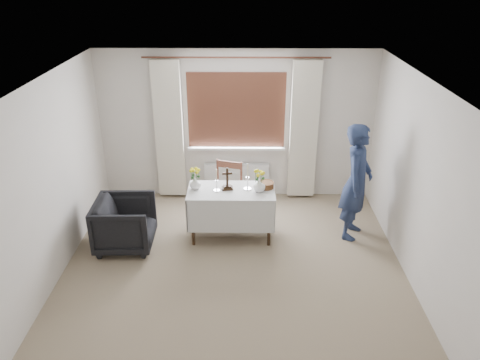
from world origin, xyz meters
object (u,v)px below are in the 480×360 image
Objects in this scene: armchair at (125,224)px; wooden_chair at (225,195)px; person at (357,182)px; flower_vase_right at (259,186)px; wooden_cross at (227,179)px; altar_table at (231,213)px; flower_vase_left at (195,183)px.

wooden_chair is at bearing -65.30° from armchair.
person reaches higher than flower_vase_right.
armchair is 2.44× the size of wooden_cross.
armchair is 0.47× the size of person.
person is at bearing 2.48° from altar_table.
flower_vase_right is (1.89, 0.25, 0.49)m from armchair.
flower_vase_right reaches higher than altar_table.
flower_vase_right is (0.91, -0.07, 0.00)m from flower_vase_left.
wooden_cross reaches higher than armchair.
wooden_cross is 1.84× the size of flower_vase_right.
armchair is at bearing 119.77° from person.
flower_vase_left is (0.98, 0.32, 0.48)m from armchair.
person reaches higher than armchair.
flower_vase_left is (-0.46, 0.01, -0.08)m from wooden_cross.
altar_table is 7.31× the size of flower_vase_left.
armchair is (-1.49, -0.29, -0.01)m from altar_table.
altar_table is 3.76× the size of wooden_cross.
flower_vase_right is at bearing -16.28° from wooden_cross.
flower_vase_right is at bearing -5.17° from altar_table.
flower_vase_left is at bearing 170.55° from wooden_cross.
person reaches higher than wooden_chair.
armchair is (-1.39, -0.68, -0.12)m from wooden_chair.
altar_table is 1.85m from person.
armchair is 1.57m from wooden_cross.
wooden_chair is at bearing 138.95° from flower_vase_right.
altar_table is at bearing 174.83° from flower_vase_right.
person reaches higher than flower_vase_left.
flower_vase_left is at bearing 175.65° from altar_table.
person is at bearing 4.67° from flower_vase_right.
wooden_chair reaches higher than armchair.
wooden_cross is at bearing 152.60° from altar_table.
flower_vase_right reaches higher than armchair.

